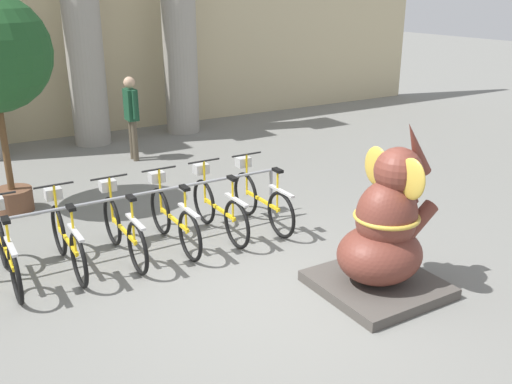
% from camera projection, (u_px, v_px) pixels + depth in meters
% --- Properties ---
extents(ground_plane, '(60.00, 60.00, 0.00)m').
position_uv_depth(ground_plane, '(284.00, 292.00, 6.44)').
color(ground_plane, slate).
extents(column_middle, '(0.97, 0.97, 5.16)m').
position_uv_depth(column_middle, '(81.00, 19.00, 11.68)').
color(column_middle, gray).
rests_on(column_middle, ground_plane).
extents(column_right, '(0.97, 0.97, 5.16)m').
position_uv_depth(column_right, '(179.00, 17.00, 12.73)').
color(column_right, gray).
rests_on(column_right, ground_plane).
extents(bike_rack, '(4.01, 0.05, 0.77)m').
position_uv_depth(bike_rack, '(144.00, 204.00, 7.37)').
color(bike_rack, gray).
rests_on(bike_rack, ground_plane).
extents(bicycle_0, '(0.48, 1.63, 0.97)m').
position_uv_depth(bicycle_0, '(7.00, 252.00, 6.53)').
color(bicycle_0, black).
rests_on(bicycle_0, ground_plane).
extents(bicycle_1, '(0.48, 1.63, 0.97)m').
position_uv_depth(bicycle_1, '(67.00, 238.00, 6.87)').
color(bicycle_1, black).
rests_on(bicycle_1, ground_plane).
extents(bicycle_2, '(0.48, 1.63, 0.97)m').
position_uv_depth(bicycle_2, '(123.00, 228.00, 7.16)').
color(bicycle_2, black).
rests_on(bicycle_2, ground_plane).
extents(bicycle_3, '(0.48, 1.63, 0.97)m').
position_uv_depth(bicycle_3, '(173.00, 218.00, 7.49)').
color(bicycle_3, black).
rests_on(bicycle_3, ground_plane).
extents(bicycle_4, '(0.48, 1.63, 0.97)m').
position_uv_depth(bicycle_4, '(218.00, 207.00, 7.84)').
color(bicycle_4, black).
rests_on(bicycle_4, ground_plane).
extents(bicycle_5, '(0.48, 1.63, 0.97)m').
position_uv_depth(bicycle_5, '(261.00, 199.00, 8.16)').
color(bicycle_5, black).
rests_on(bicycle_5, ground_plane).
extents(elephant_statue, '(1.29, 1.29, 1.94)m').
position_uv_depth(elephant_statue, '(385.00, 235.00, 6.31)').
color(elephant_statue, '#4C4742').
rests_on(elephant_statue, ground_plane).
extents(person_pedestrian, '(0.22, 0.47, 1.65)m').
position_uv_depth(person_pedestrian, '(131.00, 111.00, 11.06)').
color(person_pedestrian, brown).
rests_on(person_pedestrian, ground_plane).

